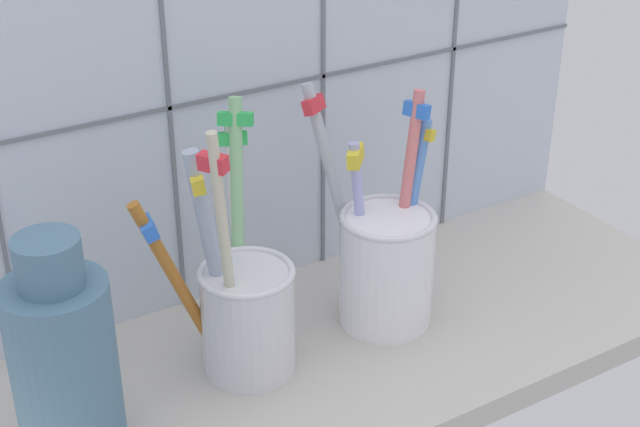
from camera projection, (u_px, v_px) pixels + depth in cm
name	position (u px, v px, depth cm)	size (l,w,h in cm)	color
counter_slab	(327.00, 359.00, 69.78)	(64.00, 22.00, 2.00)	#BCB7AD
tile_wall_back	(241.00, 35.00, 68.76)	(64.00, 2.20, 45.00)	silver
toothbrush_cup_left	(243.00, 305.00, 65.10)	(10.45, 9.24, 19.23)	silver
toothbrush_cup_right	(386.00, 260.00, 70.49)	(8.73, 10.29, 17.92)	white
ceramic_vase	(65.00, 365.00, 56.20)	(6.38, 6.38, 15.54)	slate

